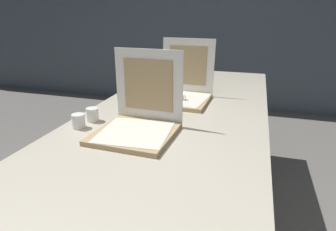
{
  "coord_description": "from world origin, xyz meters",
  "views": [
    {
      "loc": [
        0.39,
        -0.74,
        1.28
      ],
      "look_at": [
        0.02,
        0.49,
        0.81
      ],
      "focal_mm": 31.11,
      "sensor_mm": 36.0,
      "label": 1
    }
  ],
  "objects_px": {
    "pizza_box_front": "(138,122)",
    "cup_white_near_center": "(92,115)",
    "pizza_box_middle": "(182,92)",
    "cup_white_near_left": "(79,121)",
    "cup_white_mid": "(131,103)",
    "table": "(174,122)"
  },
  "relations": [
    {
      "from": "cup_white_near_center",
      "to": "pizza_box_front",
      "type": "bearing_deg",
      "value": -14.24
    },
    {
      "from": "cup_white_mid",
      "to": "cup_white_near_center",
      "type": "xyz_separation_m",
      "value": [
        -0.11,
        -0.23,
        0.0
      ]
    },
    {
      "from": "pizza_box_middle",
      "to": "cup_white_mid",
      "type": "bearing_deg",
      "value": -130.12
    },
    {
      "from": "pizza_box_front",
      "to": "cup_white_near_center",
      "type": "relative_size",
      "value": 5.31
    },
    {
      "from": "pizza_box_middle",
      "to": "cup_white_near_left",
      "type": "xyz_separation_m",
      "value": [
        -0.36,
        -0.58,
        -0.02
      ]
    },
    {
      "from": "table",
      "to": "cup_white_mid",
      "type": "bearing_deg",
      "value": 177.53
    },
    {
      "from": "cup_white_near_left",
      "to": "pizza_box_middle",
      "type": "bearing_deg",
      "value": 58.51
    },
    {
      "from": "table",
      "to": "cup_white_mid",
      "type": "height_order",
      "value": "cup_white_mid"
    },
    {
      "from": "table",
      "to": "cup_white_mid",
      "type": "relative_size",
      "value": 35.97
    },
    {
      "from": "pizza_box_front",
      "to": "pizza_box_middle",
      "type": "height_order",
      "value": "same"
    },
    {
      "from": "pizza_box_front",
      "to": "cup_white_near_left",
      "type": "distance_m",
      "value": 0.3
    },
    {
      "from": "table",
      "to": "cup_white_near_left",
      "type": "relative_size",
      "value": 35.97
    },
    {
      "from": "table",
      "to": "cup_white_near_center",
      "type": "bearing_deg",
      "value": -149.77
    },
    {
      "from": "cup_white_mid",
      "to": "cup_white_near_center",
      "type": "height_order",
      "value": "same"
    },
    {
      "from": "cup_white_near_center",
      "to": "cup_white_mid",
      "type": "bearing_deg",
      "value": 63.83
    },
    {
      "from": "table",
      "to": "pizza_box_front",
      "type": "distance_m",
      "value": 0.31
    },
    {
      "from": "cup_white_near_center",
      "to": "cup_white_near_left",
      "type": "xyz_separation_m",
      "value": [
        -0.02,
        -0.1,
        0.0
      ]
    },
    {
      "from": "table",
      "to": "cup_white_near_center",
      "type": "distance_m",
      "value": 0.43
    },
    {
      "from": "pizza_box_front",
      "to": "cup_white_mid",
      "type": "relative_size",
      "value": 5.31
    },
    {
      "from": "pizza_box_front",
      "to": "cup_white_mid",
      "type": "distance_m",
      "value": 0.34
    },
    {
      "from": "pizza_box_front",
      "to": "cup_white_mid",
      "type": "bearing_deg",
      "value": 121.47
    },
    {
      "from": "table",
      "to": "pizza_box_middle",
      "type": "height_order",
      "value": "pizza_box_middle"
    }
  ]
}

